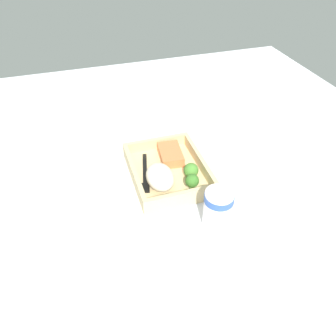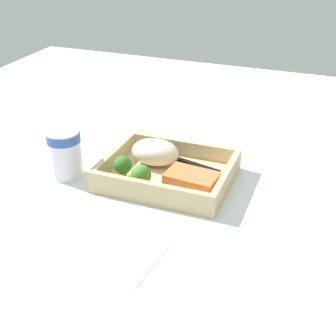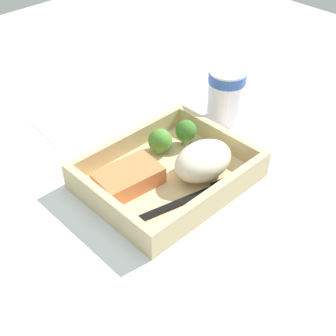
% 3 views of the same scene
% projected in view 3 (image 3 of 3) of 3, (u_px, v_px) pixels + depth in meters
% --- Properties ---
extents(ground_plane, '(1.60, 1.60, 0.02)m').
position_uv_depth(ground_plane, '(168.00, 186.00, 0.73)').
color(ground_plane, silver).
extents(takeout_tray, '(0.25, 0.20, 0.01)m').
position_uv_depth(takeout_tray, '(168.00, 178.00, 0.72)').
color(takeout_tray, '#CCB381').
rests_on(takeout_tray, ground_plane).
extents(tray_rim, '(0.25, 0.20, 0.03)m').
position_uv_depth(tray_rim, '(168.00, 167.00, 0.71)').
color(tray_rim, '#CCB381').
rests_on(tray_rim, takeout_tray).
extents(salmon_fillet, '(0.10, 0.07, 0.03)m').
position_uv_depth(salmon_fillet, '(128.00, 178.00, 0.69)').
color(salmon_fillet, '#DC7342').
rests_on(salmon_fillet, takeout_tray).
extents(mashed_potatoes, '(0.10, 0.07, 0.05)m').
position_uv_depth(mashed_potatoes, '(203.00, 161.00, 0.70)').
color(mashed_potatoes, beige).
rests_on(mashed_potatoes, takeout_tray).
extents(broccoli_floret_1, '(0.04, 0.04, 0.04)m').
position_uv_depth(broccoli_floret_1, '(186.00, 131.00, 0.77)').
color(broccoli_floret_1, '#779859').
rests_on(broccoli_floret_1, takeout_tray).
extents(broccoli_floret_2, '(0.04, 0.04, 0.04)m').
position_uv_depth(broccoli_floret_2, '(160.00, 141.00, 0.75)').
color(broccoli_floret_2, '#82A968').
rests_on(broccoli_floret_2, takeout_tray).
extents(fork, '(0.16, 0.05, 0.00)m').
position_uv_depth(fork, '(195.00, 196.00, 0.68)').
color(fork, black).
rests_on(fork, takeout_tray).
extents(paper_cup, '(0.07, 0.07, 0.10)m').
position_uv_depth(paper_cup, '(226.00, 93.00, 0.83)').
color(paper_cup, white).
rests_on(paper_cup, ground_plane).
extents(receipt_slip, '(0.09, 0.12, 0.00)m').
position_uv_depth(receipt_slip, '(63.00, 126.00, 0.84)').
color(receipt_slip, white).
rests_on(receipt_slip, ground_plane).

